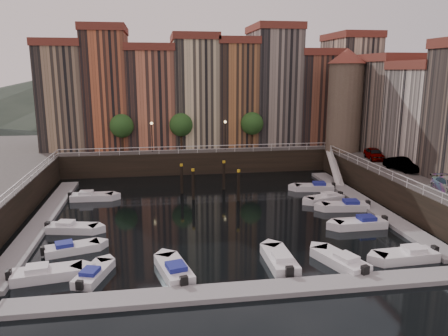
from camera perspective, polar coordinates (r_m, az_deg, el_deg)
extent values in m
plane|color=black|center=(44.45, -1.47, -5.60)|extent=(200.00, 200.00, 0.00)
cube|color=black|center=(69.21, -4.27, 2.26)|extent=(80.00, 20.00, 3.00)
cube|color=gray|center=(44.46, -22.61, -6.36)|extent=(2.00, 28.00, 0.35)
cube|color=gray|center=(48.22, 18.21, -4.57)|extent=(2.00, 28.00, 0.35)
cube|color=gray|center=(28.91, 3.06, -15.71)|extent=(30.00, 2.00, 0.35)
cone|color=#2D382D|center=(154.02, -18.31, 9.41)|extent=(80.00, 80.00, 14.00)
cone|color=#2D382D|center=(152.32, -5.04, 10.71)|extent=(100.00, 100.00, 18.00)
cone|color=#2D382D|center=(158.72, 7.87, 9.63)|extent=(70.00, 70.00, 12.00)
cube|color=#967D60|center=(66.71, -19.98, 8.51)|extent=(6.00, 10.00, 14.00)
cube|color=brown|center=(66.69, -20.48, 14.94)|extent=(6.30, 10.30, 1.00)
cube|color=#BB5F3B|center=(65.79, -14.93, 9.67)|extent=(5.80, 10.00, 16.00)
cube|color=brown|center=(65.97, -15.37, 17.05)|extent=(6.10, 10.30, 1.00)
cube|color=#C87452|center=(65.52, -9.46, 8.81)|extent=(6.50, 10.00, 13.50)
cube|color=brown|center=(65.46, -9.69, 15.15)|extent=(6.80, 10.30, 1.00)
cube|color=beige|center=(65.73, -3.86, 9.62)|extent=(6.20, 10.00, 15.00)
cube|color=brown|center=(65.81, -3.97, 16.59)|extent=(6.50, 10.30, 1.00)
cube|color=#A86C3E|center=(66.52, 1.28, 9.46)|extent=(5.60, 10.00, 14.50)
cube|color=brown|center=(66.55, 1.31, 16.14)|extent=(5.90, 10.30, 1.00)
cube|color=gray|center=(67.79, 6.37, 10.29)|extent=(6.40, 10.00, 16.50)
cube|color=brown|center=(68.01, 6.55, 17.68)|extent=(6.70, 10.30, 1.00)
cube|color=brown|center=(69.75, 11.31, 8.75)|extent=(6.00, 10.00, 13.00)
cube|color=brown|center=(69.66, 11.56, 14.50)|extent=(6.30, 10.30, 1.00)
cube|color=beige|center=(71.94, 15.87, 9.63)|extent=(5.90, 10.00, 15.50)
cube|color=brown|center=(72.05, 16.28, 16.19)|extent=(6.20, 10.30, 1.00)
cube|color=#7C6B5E|center=(62.80, 21.86, 7.24)|extent=(9.00, 8.00, 12.00)
cube|color=brown|center=(62.63, 22.36, 13.16)|extent=(9.30, 8.30, 1.00)
cube|color=beige|center=(56.13, 25.94, 5.84)|extent=(9.00, 8.00, 11.00)
cube|color=brown|center=(55.88, 26.54, 11.94)|extent=(9.30, 8.30, 1.00)
cylinder|color=#6B5B4C|center=(62.03, 15.46, 7.63)|extent=(4.60, 4.60, 12.00)
cone|color=brown|center=(61.87, 15.84, 13.91)|extent=(5.20, 5.20, 2.00)
cylinder|color=black|center=(61.04, -13.11, 3.14)|extent=(0.30, 0.30, 2.40)
sphere|color=#1E4719|center=(60.70, -13.22, 5.38)|extent=(3.20, 3.20, 3.20)
cylinder|color=black|center=(60.95, -5.58, 3.40)|extent=(0.30, 0.30, 2.40)
sphere|color=#1E4719|center=(60.62, -5.63, 5.64)|extent=(3.20, 3.20, 3.20)
cylinder|color=black|center=(62.31, 3.65, 3.63)|extent=(0.30, 0.30, 2.40)
sphere|color=#1E4719|center=(61.99, 3.68, 5.82)|extent=(3.20, 3.20, 3.20)
cylinder|color=black|center=(59.75, -9.38, 3.88)|extent=(0.12, 0.12, 4.00)
sphere|color=#FFD88C|center=(59.49, -9.45, 5.78)|extent=(0.36, 0.36, 0.36)
cylinder|color=black|center=(60.48, 0.16, 4.15)|extent=(0.12, 0.12, 4.00)
sphere|color=#FFD88C|center=(60.22, 0.16, 6.04)|extent=(0.36, 0.36, 0.36)
cube|color=white|center=(58.98, -3.51, 2.88)|extent=(36.00, 0.08, 0.08)
cube|color=white|center=(59.05, -3.50, 2.45)|extent=(36.00, 0.06, 0.06)
cube|color=white|center=(48.13, 20.43, -0.11)|extent=(0.08, 34.00, 0.08)
cube|color=white|center=(48.23, 20.39, -0.63)|extent=(0.06, 34.00, 0.06)
cube|color=white|center=(43.92, -25.31, -1.70)|extent=(0.08, 34.00, 0.08)
cube|color=white|center=(44.03, -25.25, -2.27)|extent=(0.06, 34.00, 0.06)
cube|color=white|center=(57.83, 14.23, 0.10)|extent=(2.78, 8.26, 2.81)
cube|color=white|center=(57.73, 14.26, 0.58)|extent=(1.93, 8.32, 3.65)
cylinder|color=black|center=(47.90, -4.05, -2.41)|extent=(0.32, 0.32, 3.60)
cylinder|color=gold|center=(47.46, -4.08, -0.25)|extent=(0.36, 0.36, 0.25)
cylinder|color=black|center=(50.46, -5.55, -1.66)|extent=(0.32, 0.32, 3.60)
cylinder|color=gold|center=(50.04, -5.60, 0.39)|extent=(0.36, 0.36, 0.25)
cylinder|color=black|center=(47.36, 1.91, -2.56)|extent=(0.32, 0.32, 3.60)
cylinder|color=gold|center=(46.91, 1.93, -0.38)|extent=(0.36, 0.36, 0.25)
cylinder|color=black|center=(51.94, -0.02, -1.19)|extent=(0.32, 0.32, 3.60)
cylinder|color=gold|center=(51.53, -0.02, 0.81)|extent=(0.36, 0.36, 0.25)
cube|color=silver|center=(32.89, -22.05, -12.74)|extent=(4.77, 2.44, 0.78)
cube|color=silver|center=(32.77, -23.23, -12.05)|extent=(1.62, 1.45, 0.52)
cube|color=black|center=(33.10, -26.29, -12.49)|extent=(0.44, 0.57, 0.72)
cube|color=silver|center=(36.63, -19.22, -9.94)|extent=(4.33, 2.65, 0.69)
cube|color=navy|center=(36.44, -20.15, -9.43)|extent=(1.55, 1.43, 0.46)
cube|color=black|center=(36.44, -22.61, -9.95)|extent=(0.44, 0.53, 0.65)
cube|color=silver|center=(40.99, -19.16, -7.49)|extent=(4.54, 2.52, 0.73)
cube|color=silver|center=(41.07, -19.97, -6.86)|extent=(1.58, 1.43, 0.49)
cube|color=black|center=(41.80, -22.05, -6.97)|extent=(0.44, 0.55, 0.68)
cube|color=silver|center=(50.15, -16.85, -3.66)|extent=(4.54, 1.94, 0.76)
cube|color=silver|center=(50.15, -17.57, -3.17)|extent=(1.48, 1.28, 0.51)
cube|color=black|center=(50.58, -19.47, -3.41)|extent=(0.38, 0.52, 0.71)
cube|color=silver|center=(35.90, 22.64, -10.62)|extent=(4.71, 2.02, 0.79)
cube|color=silver|center=(36.07, 23.55, -9.78)|extent=(1.53, 1.33, 0.53)
cube|color=black|center=(37.17, 25.80, -9.68)|extent=(0.39, 0.54, 0.74)
cube|color=silver|center=(41.63, 17.29, -7.01)|extent=(4.67, 1.88, 0.79)
cube|color=navy|center=(41.76, 18.11, -6.31)|extent=(1.50, 1.29, 0.53)
cube|color=black|center=(42.68, 20.23, -6.36)|extent=(0.38, 0.53, 0.74)
cube|color=silver|center=(46.32, 15.48, -4.91)|extent=(4.74, 2.27, 0.78)
cube|color=navy|center=(46.38, 16.25, -4.33)|extent=(1.58, 1.40, 0.52)
cube|color=black|center=(47.03, 18.28, -4.50)|extent=(0.42, 0.56, 0.73)
cube|color=silver|center=(48.62, 12.97, -3.97)|extent=(4.47, 2.74, 0.71)
cube|color=silver|center=(48.85, 13.53, -3.40)|extent=(1.60, 1.47, 0.48)
cube|color=black|center=(49.91, 14.97, -3.37)|extent=(0.45, 0.55, 0.67)
cube|color=silver|center=(52.92, 11.66, -2.54)|extent=(4.64, 2.36, 0.75)
cube|color=navy|center=(52.94, 12.32, -2.06)|extent=(1.58, 1.41, 0.50)
cube|color=black|center=(53.38, 14.11, -2.25)|extent=(0.42, 0.55, 0.70)
cube|color=silver|center=(32.00, -16.62, -13.14)|extent=(2.62, 4.14, 0.66)
cube|color=navy|center=(31.41, -17.09, -12.88)|extent=(1.38, 1.50, 0.44)
cube|color=black|center=(30.30, -18.34, -14.32)|extent=(0.51, 0.43, 0.61)
cube|color=silver|center=(31.38, -6.57, -13.11)|extent=(2.76, 4.82, 0.77)
cube|color=navy|center=(30.64, -6.27, -12.80)|extent=(1.54, 1.69, 0.52)
cube|color=black|center=(29.22, -5.27, -14.55)|extent=(0.59, 0.47, 0.72)
cube|color=silver|center=(32.88, 7.24, -11.85)|extent=(1.82, 4.70, 0.80)
cube|color=silver|center=(32.13, 7.59, -11.53)|extent=(1.28, 1.50, 0.53)
cube|color=black|center=(30.65, 8.56, -13.25)|extent=(0.53, 0.37, 0.75)
cube|color=silver|center=(33.58, 14.88, -11.67)|extent=(3.23, 4.95, 0.79)
cube|color=silver|center=(32.98, 15.69, -11.28)|extent=(1.68, 1.81, 0.52)
cube|color=black|center=(31.94, 17.93, -12.66)|extent=(0.62, 0.52, 0.73)
imported|color=gray|center=(57.33, 19.00, 1.69)|extent=(2.41, 4.44, 1.43)
imported|color=gray|center=(51.84, 22.24, 0.34)|extent=(2.54, 4.60, 1.44)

